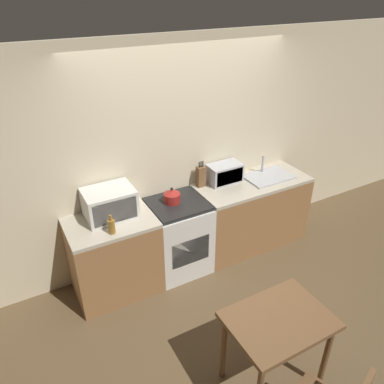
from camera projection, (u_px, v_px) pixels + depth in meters
The scene contains 12 objects.
ground_plane at pixel (229, 296), 4.13m from camera, with size 16.00×16.00×0.00m, color brown.
wall_back at pixel (184, 154), 4.29m from camera, with size 10.00×0.06×2.60m.
counter_left_run at pixel (114, 256), 4.02m from camera, with size 0.90×0.62×0.90m.
counter_right_run at pixel (250, 213), 4.77m from camera, with size 1.43×0.62×0.90m.
stove_range at pixel (178, 236), 4.34m from camera, with size 0.64×0.62×0.90m.
kettle at pixel (172, 196), 4.09m from camera, with size 0.18×0.18×0.18m.
microwave at pixel (110, 203), 3.81m from camera, with size 0.51×0.38×0.31m.
bottle at pixel (111, 226), 3.59m from camera, with size 0.07×0.07×0.20m.
knife_block at pixel (201, 176), 4.39m from camera, with size 0.10×0.07×0.32m.
toaster_oven at pixel (225, 173), 4.49m from camera, with size 0.41×0.24×0.23m.
sink_basin at pixel (268, 176), 4.64m from camera, with size 0.59×0.39×0.24m.
dining_table at pixel (278, 329), 2.96m from camera, with size 0.81×0.60×0.75m.
Camera 1 is at (-1.82, -2.45, 3.04)m, focal length 35.00 mm.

